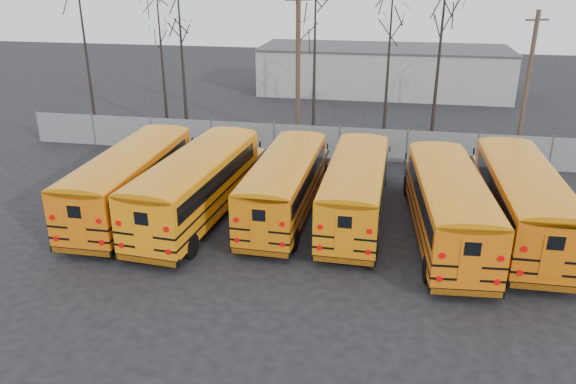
% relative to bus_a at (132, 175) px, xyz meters
% --- Properties ---
extents(ground, '(120.00, 120.00, 0.00)m').
position_rel_bus_a_xyz_m(ground, '(8.74, -2.31, -1.85)').
color(ground, black).
rests_on(ground, ground).
extents(fence, '(40.00, 0.04, 2.00)m').
position_rel_bus_a_xyz_m(fence, '(8.74, 9.69, -0.85)').
color(fence, gray).
rests_on(fence, ground).
extents(distant_building, '(22.00, 8.00, 4.00)m').
position_rel_bus_a_xyz_m(distant_building, '(10.74, 29.69, 0.15)').
color(distant_building, '#9F9F9A').
rests_on(distant_building, ground).
extents(bus_a, '(2.64, 11.28, 3.15)m').
position_rel_bus_a_xyz_m(bus_a, '(0.00, 0.00, 0.00)').
color(bus_a, black).
rests_on(bus_a, ground).
extents(bus_b, '(3.63, 11.68, 3.22)m').
position_rel_bus_a_xyz_m(bus_b, '(3.29, -0.11, 0.04)').
color(bus_b, black).
rests_on(bus_b, ground).
extents(bus_c, '(2.74, 10.71, 2.98)m').
position_rel_bus_a_xyz_m(bus_c, '(7.09, 0.96, -0.10)').
color(bus_c, black).
rests_on(bus_c, ground).
extents(bus_d, '(2.65, 10.77, 3.00)m').
position_rel_bus_a_xyz_m(bus_d, '(10.33, 0.95, -0.09)').
color(bus_d, black).
rests_on(bus_d, ground).
extents(bus_e, '(3.40, 11.31, 3.12)m').
position_rel_bus_a_xyz_m(bus_e, '(14.24, -0.38, -0.02)').
color(bus_e, black).
rests_on(bus_e, ground).
extents(bus_f, '(2.81, 11.49, 3.20)m').
position_rel_bus_a_xyz_m(bus_f, '(17.34, 0.60, 0.03)').
color(bus_f, black).
rests_on(bus_f, ground).
extents(utility_pole_left, '(1.62, 0.80, 9.61)m').
position_rel_bus_a_xyz_m(utility_pole_left, '(5.59, 13.19, 3.09)').
color(utility_pole_left, '#483328').
rests_on(utility_pole_left, ground).
extents(utility_pole_right, '(1.43, 0.74, 8.54)m').
position_rel_bus_a_xyz_m(utility_pole_right, '(19.70, 13.42, 2.54)').
color(utility_pole_right, '#4A382A').
rests_on(utility_pole_right, ground).
extents(tree_0, '(0.26, 0.26, 12.83)m').
position_rel_bus_a_xyz_m(tree_0, '(-9.20, 13.37, 4.57)').
color(tree_0, black).
rests_on(tree_0, ground).
extents(tree_1, '(0.26, 0.26, 9.35)m').
position_rel_bus_a_xyz_m(tree_1, '(-4.28, 14.69, 2.83)').
color(tree_1, black).
rests_on(tree_1, ground).
extents(tree_2, '(0.26, 0.26, 9.70)m').
position_rel_bus_a_xyz_m(tree_2, '(-2.18, 13.12, 3.00)').
color(tree_2, black).
rests_on(tree_2, ground).
extents(tree_3, '(0.26, 0.26, 10.07)m').
position_rel_bus_a_xyz_m(tree_3, '(6.69, 13.00, 3.19)').
color(tree_3, black).
rests_on(tree_3, ground).
extents(tree_4, '(0.26, 0.26, 9.77)m').
position_rel_bus_a_xyz_m(tree_4, '(11.29, 13.74, 3.04)').
color(tree_4, black).
rests_on(tree_4, ground).
extents(tree_5, '(0.26, 0.26, 11.75)m').
position_rel_bus_a_xyz_m(tree_5, '(14.41, 14.32, 4.03)').
color(tree_5, black).
rests_on(tree_5, ground).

